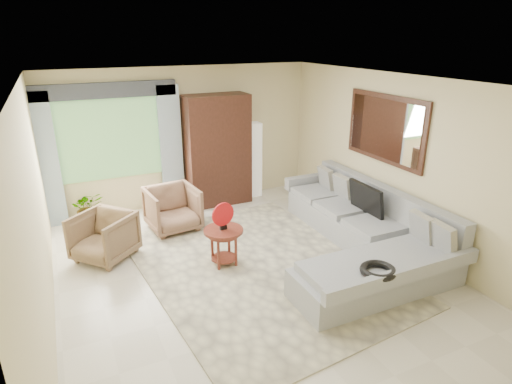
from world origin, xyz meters
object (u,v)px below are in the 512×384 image
armchair_left (104,237)px  floor_lamp (254,160)px  sectional_sofa (363,236)px  potted_plant (88,207)px  armoire (217,150)px  coffee_table (224,246)px  armchair_right (173,209)px  tv_screen (366,199)px

armchair_left → floor_lamp: size_ratio=0.52×
floor_lamp → sectional_sofa: bearing=-81.7°
potted_plant → armoire: 2.53m
armoire → coffee_table: bearing=-108.7°
potted_plant → armoire: bearing=-0.6°
coffee_table → armchair_right: 1.52m
armchair_left → tv_screen: bearing=31.6°
coffee_table → floor_lamp: (1.60, 2.41, 0.46)m
tv_screen → armoire: 3.00m
potted_plant → floor_lamp: 3.25m
armchair_left → potted_plant: size_ratio=1.34×
sectional_sofa → armoire: size_ratio=1.65×
sectional_sofa → coffee_table: sectional_sofa is taller
coffee_table → armchair_left: armchair_left is taller
sectional_sofa → coffee_table: size_ratio=6.17×
tv_screen → floor_lamp: size_ratio=0.49×
armchair_right → floor_lamp: size_ratio=0.55×
potted_plant → floor_lamp: (3.22, 0.04, 0.46)m
tv_screen → armchair_right: bearing=147.1°
sectional_sofa → armchair_left: sectional_sofa is taller
coffee_table → floor_lamp: 2.92m
sectional_sofa → floor_lamp: bearing=98.3°
armchair_left → sectional_sofa: bearing=25.9°
armchair_right → potted_plant: 1.56m
sectional_sofa → tv_screen: bearing=50.2°
coffee_table → armoire: bearing=71.3°
potted_plant → floor_lamp: bearing=0.6°
sectional_sofa → armoire: 3.24m
tv_screen → floor_lamp: bearing=104.9°
coffee_table → potted_plant: bearing=124.4°
armchair_left → potted_plant: bearing=142.4°
tv_screen → armchair_left: 4.00m
tv_screen → floor_lamp: floor_lamp is taller
tv_screen → potted_plant: tv_screen is taller
armoire → sectional_sofa: bearing=-66.9°
armchair_left → armoire: 2.81m
armchair_left → floor_lamp: floor_lamp is taller
sectional_sofa → floor_lamp: floor_lamp is taller
floor_lamp → potted_plant: bearing=-179.4°
coffee_table → potted_plant: 2.87m
armchair_left → armchair_right: bearing=73.8°
armchair_left → armchair_right: 1.30m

